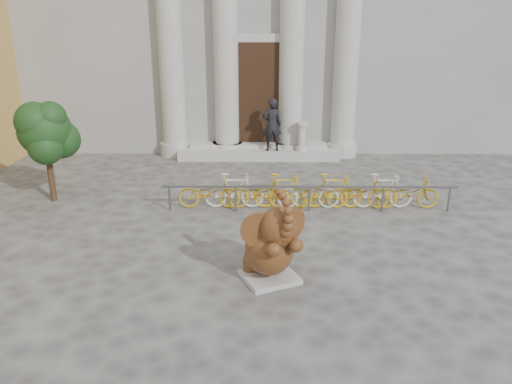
{
  "coord_description": "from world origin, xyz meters",
  "views": [
    {
      "loc": [
        0.03,
        -8.96,
        4.95
      ],
      "look_at": [
        -0.05,
        2.2,
        1.1
      ],
      "focal_mm": 35.0,
      "sensor_mm": 36.0,
      "label": 1
    }
  ],
  "objects_px": {
    "elephant_statue": "(271,246)",
    "tree": "(46,132)",
    "pedestrian": "(272,125)",
    "bike_rack": "(308,191)"
  },
  "relations": [
    {
      "from": "elephant_statue",
      "to": "bike_rack",
      "type": "height_order",
      "value": "elephant_statue"
    },
    {
      "from": "tree",
      "to": "pedestrian",
      "type": "relative_size",
      "value": 1.5
    },
    {
      "from": "tree",
      "to": "pedestrian",
      "type": "height_order",
      "value": "tree"
    },
    {
      "from": "elephant_statue",
      "to": "bike_rack",
      "type": "xyz_separation_m",
      "value": [
        1.12,
        4.1,
        -0.25
      ]
    },
    {
      "from": "pedestrian",
      "to": "bike_rack",
      "type": "bearing_deg",
      "value": 94.01
    },
    {
      "from": "tree",
      "to": "elephant_statue",
      "type": "bearing_deg",
      "value": -36.95
    },
    {
      "from": "elephant_statue",
      "to": "pedestrian",
      "type": "height_order",
      "value": "pedestrian"
    },
    {
      "from": "bike_rack",
      "to": "pedestrian",
      "type": "xyz_separation_m",
      "value": [
        -0.89,
        5.06,
        0.82
      ]
    },
    {
      "from": "elephant_statue",
      "to": "tree",
      "type": "height_order",
      "value": "tree"
    },
    {
      "from": "bike_rack",
      "to": "tree",
      "type": "distance_m",
      "value": 7.45
    }
  ]
}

